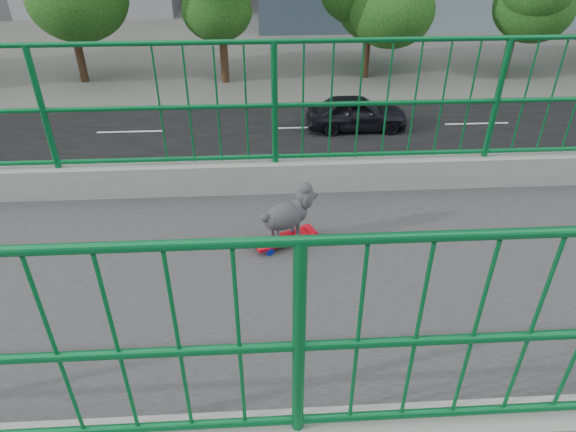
% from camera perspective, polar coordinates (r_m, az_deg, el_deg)
% --- Properties ---
extents(road, '(18.00, 90.00, 0.02)m').
position_cam_1_polar(road, '(18.65, 3.70, 2.45)').
color(road, black).
rests_on(road, ground).
extents(footbridge, '(3.00, 24.00, 7.00)m').
position_cam_1_polar(footbridge, '(5.60, 21.91, -20.17)').
color(footbridge, '#2D2D2F').
rests_on(footbridge, ground).
extents(railing, '(3.00, 24.00, 1.42)m').
position_cam_1_polar(railing, '(4.27, 27.38, -3.46)').
color(railing, gray).
rests_on(railing, footbridge).
extents(skateboard, '(0.36, 0.55, 0.07)m').
position_cam_1_polar(skateboard, '(4.19, -0.33, -2.58)').
color(skateboard, red).
rests_on(skateboard, footbridge).
extents(poodle, '(0.32, 0.47, 0.42)m').
position_cam_1_polar(poodle, '(4.06, -0.00, 0.29)').
color(poodle, '#302D32').
rests_on(poodle, skateboard).
extents(car_1, '(1.65, 4.72, 1.56)m').
position_cam_1_polar(car_1, '(16.55, -28.34, -3.21)').
color(car_1, silver).
rests_on(car_1, ground).
extents(car_2, '(2.40, 5.20, 1.45)m').
position_cam_1_polar(car_2, '(17.75, -9.03, 3.03)').
color(car_2, '#A5A6AB').
rests_on(car_2, ground).
extents(car_4, '(1.82, 4.53, 1.54)m').
position_cam_1_polar(car_4, '(23.80, 7.63, 11.31)').
color(car_4, black).
rests_on(car_4, ground).
extents(car_7, '(2.15, 5.29, 1.54)m').
position_cam_1_polar(car_7, '(17.80, 5.08, 3.59)').
color(car_7, '#A5A6AB').
rests_on(car_7, ground).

